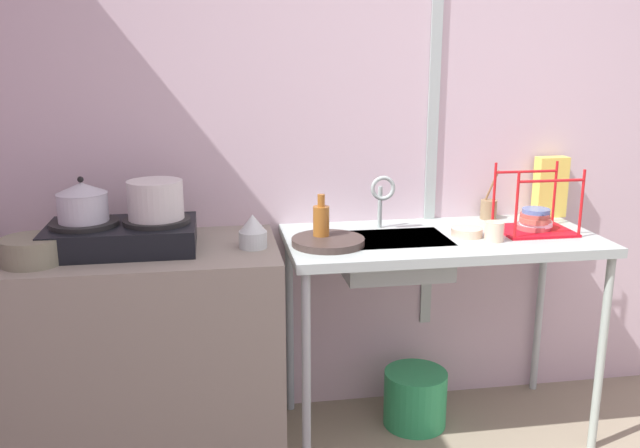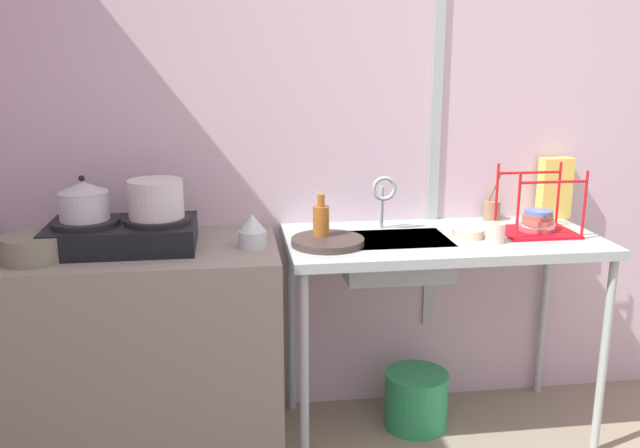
{
  "view_description": "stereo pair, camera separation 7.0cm",
  "coord_description": "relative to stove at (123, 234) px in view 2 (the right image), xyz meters",
  "views": [
    {
      "loc": [
        -1.08,
        -1.2,
        1.67
      ],
      "look_at": [
        -0.64,
        1.46,
        0.99
      ],
      "focal_mm": 37.65,
      "sensor_mm": 36.0,
      "label": 1
    },
    {
      "loc": [
        -1.01,
        -1.21,
        1.67
      ],
      "look_at": [
        -0.64,
        1.46,
        0.99
      ],
      "focal_mm": 37.65,
      "sensor_mm": 36.0,
      "label": 2
    }
  ],
  "objects": [
    {
      "name": "counter_sink",
      "position": [
        1.32,
        -0.0,
        -0.13
      ],
      "size": [
        1.34,
        0.63,
        0.92
      ],
      "color": "#A1B1AC",
      "rests_on": "ground"
    },
    {
      "name": "pot_on_right_burner",
      "position": [
        0.14,
        -0.0,
        0.14
      ],
      "size": [
        0.22,
        0.22,
        0.15
      ],
      "color": "silver",
      "rests_on": "stove"
    },
    {
      "name": "percolator",
      "position": [
        0.51,
        -0.05,
        0.01
      ],
      "size": [
        0.11,
        0.11,
        0.14
      ],
      "color": "silver",
      "rests_on": "counter_concrete"
    },
    {
      "name": "frying_pan",
      "position": [
        0.82,
        -0.06,
        -0.04
      ],
      "size": [
        0.3,
        0.3,
        0.03
      ],
      "primitive_type": "cylinder",
      "color": "#3B2F2B",
      "rests_on": "counter_sink"
    },
    {
      "name": "counter_concrete",
      "position": [
        0.05,
        -0.0,
        -0.52
      ],
      "size": [
        1.13,
        0.63,
        0.92
      ],
      "primitive_type": "cube",
      "color": "gray",
      "rests_on": "ground"
    },
    {
      "name": "small_bowl_on_drainboard",
      "position": [
        1.43,
        -0.03,
        -0.04
      ],
      "size": [
        0.13,
        0.13,
        0.04
      ],
      "primitive_type": "cylinder",
      "color": "beige",
      "rests_on": "counter_sink"
    },
    {
      "name": "wall_metal_strip",
      "position": [
        1.37,
        0.31,
        0.46
      ],
      "size": [
        0.05,
        0.01,
        2.09
      ],
      "primitive_type": "cube",
      "color": "#A1B1AC"
    },
    {
      "name": "pot_on_left_burner",
      "position": [
        -0.14,
        -0.0,
        0.14
      ],
      "size": [
        0.19,
        0.19,
        0.18
      ],
      "color": "silver",
      "rests_on": "stove"
    },
    {
      "name": "faucet",
      "position": [
        1.1,
        0.14,
        0.11
      ],
      "size": [
        0.11,
        0.06,
        0.24
      ],
      "color": "#A1B1AC",
      "rests_on": "counter_sink"
    },
    {
      "name": "sink_basin",
      "position": [
        1.12,
        -0.01,
        -0.14
      ],
      "size": [
        0.45,
        0.31,
        0.16
      ],
      "primitive_type": "cube",
      "color": "#A1B1AC",
      "rests_on": "counter_sink"
    },
    {
      "name": "wall_back",
      "position": [
        1.44,
        0.36,
        0.33
      ],
      "size": [
        4.91,
        0.1,
        2.61
      ],
      "primitive_type": "cube",
      "color": "#C8B0BC",
      "rests_on": "ground"
    },
    {
      "name": "bottle_by_sink",
      "position": [
        0.8,
        -0.02,
        0.02
      ],
      "size": [
        0.07,
        0.07,
        0.2
      ],
      "color": "#985920",
      "rests_on": "counter_sink"
    },
    {
      "name": "pot_beside_stove",
      "position": [
        -0.31,
        -0.13,
        -0.01
      ],
      "size": [
        0.22,
        0.22,
        0.1
      ],
      "color": "slate",
      "rests_on": "counter_concrete"
    },
    {
      "name": "cup_by_rack",
      "position": [
        1.51,
        -0.12,
        -0.02
      ],
      "size": [
        0.08,
        0.08,
        0.08
      ],
      "primitive_type": "cylinder",
      "color": "beige",
      "rests_on": "counter_sink"
    },
    {
      "name": "stove",
      "position": [
        0.0,
        0.0,
        0.0
      ],
      "size": [
        0.58,
        0.36,
        0.12
      ],
      "color": "black",
      "rests_on": "counter_concrete"
    },
    {
      "name": "dish_rack",
      "position": [
        1.75,
        -0.0,
        -0.01
      ],
      "size": [
        0.31,
        0.25,
        0.29
      ],
      "color": "red",
      "rests_on": "counter_sink"
    },
    {
      "name": "utensil_jar",
      "position": [
        1.64,
        0.26,
        -0.01
      ],
      "size": [
        0.08,
        0.08,
        0.24
      ],
      "color": "#8C7350",
      "rests_on": "counter_sink"
    },
    {
      "name": "bucket_on_floor",
      "position": [
        1.25,
        0.04,
        -0.85
      ],
      "size": [
        0.29,
        0.29,
        0.26
      ],
      "primitive_type": "cylinder",
      "color": "#2B9B59",
      "rests_on": "ground"
    },
    {
      "name": "cereal_box",
      "position": [
        1.95,
        0.26,
        0.08
      ],
      "size": [
        0.15,
        0.07,
        0.29
      ],
      "primitive_type": "cube",
      "rotation": [
        0.0,
        0.0,
        0.02
      ],
      "color": "#E4C952",
      "rests_on": "counter_sink"
    }
  ]
}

